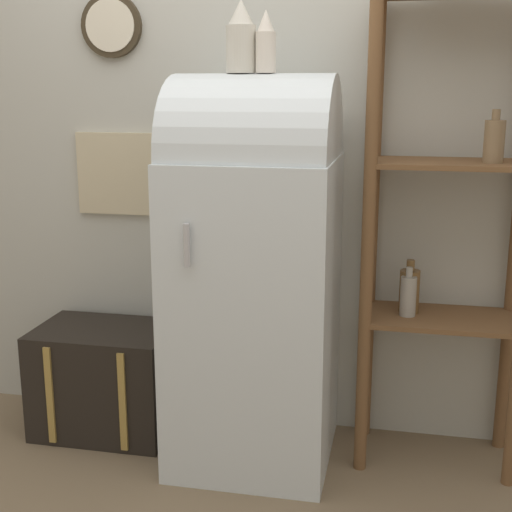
% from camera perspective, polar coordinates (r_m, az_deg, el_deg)
% --- Properties ---
extents(ground_plane, '(12.00, 12.00, 0.00)m').
position_cam_1_polar(ground_plane, '(2.96, -1.06, -17.54)').
color(ground_plane, '#7A664C').
extents(wall_back, '(7.00, 0.09, 2.70)m').
position_cam_1_polar(wall_back, '(3.10, 1.15, 10.28)').
color(wall_back, '#B7B7AD').
rests_on(wall_back, ground_plane).
extents(refrigerator, '(0.63, 0.67, 1.57)m').
position_cam_1_polar(refrigerator, '(2.84, -0.11, -0.78)').
color(refrigerator, silver).
rests_on(refrigerator, ground_plane).
extents(suitcase_trunk, '(0.60, 0.42, 0.48)m').
position_cam_1_polar(suitcase_trunk, '(3.31, -11.91, -9.63)').
color(suitcase_trunk, black).
rests_on(suitcase_trunk, ground_plane).
extents(shelf_unit, '(0.63, 0.36, 1.86)m').
position_cam_1_polar(shelf_unit, '(2.86, 14.91, 3.32)').
color(shelf_unit, brown).
rests_on(shelf_unit, ground_plane).
extents(vase_left, '(0.11, 0.11, 0.27)m').
position_cam_1_polar(vase_left, '(2.78, -1.21, 16.97)').
color(vase_left, beige).
rests_on(vase_left, refrigerator).
extents(vase_center, '(0.08, 0.08, 0.23)m').
position_cam_1_polar(vase_center, '(2.74, 0.79, 16.63)').
color(vase_center, silver).
rests_on(vase_center, refrigerator).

